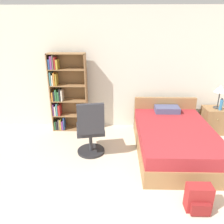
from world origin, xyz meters
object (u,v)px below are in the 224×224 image
Objects in this scene: nightstand at (213,120)px; backpack_red at (199,199)px; bed at (173,138)px; table_lamp at (220,90)px; water_bottle at (221,104)px; office_chair at (91,131)px; bookshelf at (65,93)px.

nightstand is 2.52m from backpack_red.
table_lamp is at bearing 37.55° from bed.
bed is at bearing -146.77° from water_bottle.
nightstand is at bearing -170.31° from table_lamp.
nightstand is at bearing 21.61° from office_chair.
table_lamp is (2.62, 1.03, 0.47)m from office_chair.
bed is 1.54m from office_chair.
bookshelf is 3.37× the size of table_lamp.
bed is 1.44m from backpack_red.
office_chair is at bearing -158.39° from nightstand.
bookshelf is 3.30m from nightstand.
bookshelf is 1.62× the size of office_chair.
bookshelf is 3.30m from table_lamp.
bookshelf reaches higher than table_lamp.
office_chair reaches higher than backpack_red.
bed is at bearing 89.44° from backpack_red.
office_chair is 2.89× the size of backpack_red.
bookshelf is 3.27m from backpack_red.
office_chair is at bearing -173.40° from bed.
bookshelf is at bearing 157.51° from bed.
backpack_red is at bearing -115.16° from nightstand.
table_lamp reaches higher than bed.
table_lamp is at bearing 9.69° from nightstand.
nightstand is at bearing 64.84° from backpack_red.
nightstand is 1.11× the size of table_lamp.
table_lamp is (0.05, 0.01, 0.68)m from nightstand.
backpack_red is (1.50, -1.26, -0.32)m from office_chair.
bookshelf is 1.33m from office_chair.
table_lamp is at bearing 96.83° from water_bottle.
table_lamp is 0.31m from water_bottle.
nightstand is at bearing 121.68° from water_bottle.
nightstand is (1.06, 0.84, 0.01)m from bed.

